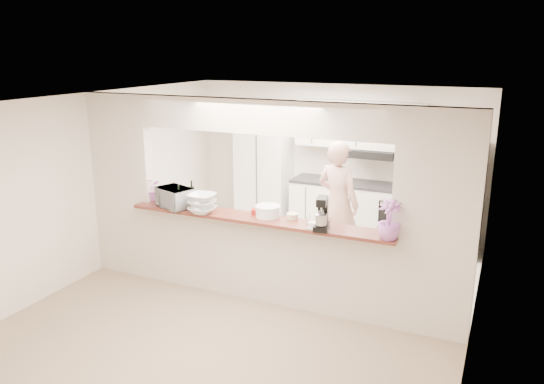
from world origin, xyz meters
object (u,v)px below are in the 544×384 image
Objects in this scene: refrigerator at (457,200)px; toaster_oven at (175,198)px; stand_mixer at (322,215)px; person at (338,204)px.

refrigerator is 4.24m from toaster_oven.
stand_mixer reaches higher than toaster_oven.
toaster_oven is 2.00m from stand_mixer.
toaster_oven is 1.23× the size of stand_mixer.
refrigerator is at bearing 66.66° from stand_mixer.
refrigerator is 1.91m from person.
toaster_oven is (-3.20, -2.75, 0.37)m from refrigerator.
person reaches higher than toaster_oven.
person is (-1.52, -1.15, 0.06)m from refrigerator.
person reaches higher than refrigerator.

